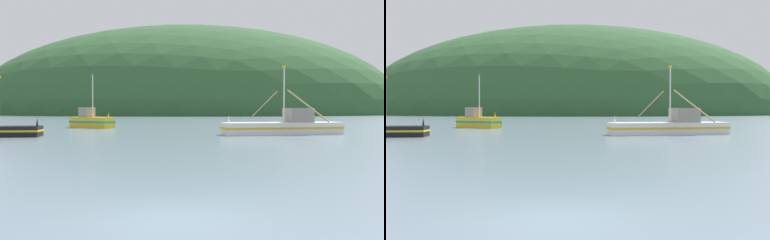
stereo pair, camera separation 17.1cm
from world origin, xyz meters
TOP-DOWN VIEW (x-y plane):
  - ground_plane at (0.00, 0.00)m, footprint 600.00×600.00m
  - hill_far_right at (-32.69, 214.83)m, footprint 210.82×168.66m
  - hill_far_left at (-57.05, 230.75)m, footprint 146.69×117.35m
  - fishing_boat_yellow at (-18.47, 44.77)m, footprint 6.67×4.67m
  - fishing_boat_white at (4.73, 32.76)m, footprint 11.54×15.86m

SIDE VIEW (x-z plane):
  - ground_plane at x=0.00m, z-range 0.00..0.00m
  - hill_far_right at x=-32.69m, z-range -42.57..42.57m
  - hill_far_left at x=-57.05m, z-range -25.85..25.85m
  - fishing_boat_white at x=4.73m, z-range -2.44..3.99m
  - fishing_boat_yellow at x=-18.47m, z-range -2.53..4.27m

